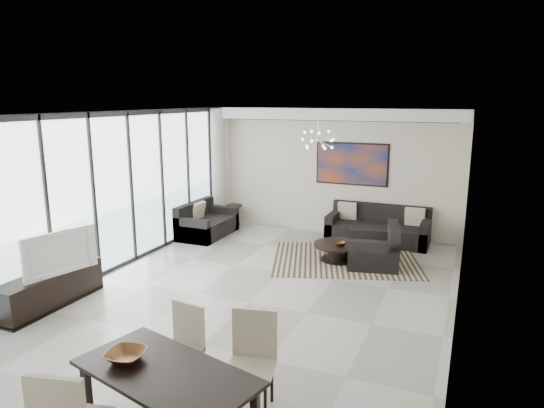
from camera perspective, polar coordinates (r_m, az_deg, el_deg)
The scene contains 18 objects.
room_shell at distance 7.08m, azimuth 0.49°, elevation -1.33°, with size 6.00×9.00×2.90m.
window_wall at distance 8.85m, azimuth -19.80°, elevation 0.83°, with size 0.37×8.95×2.90m.
soffit at distance 11.11m, azimuth 6.81°, elevation 10.46°, with size 5.98×0.40×0.26m, color white.
painting at distance 11.24m, azimuth 9.37°, elevation 4.67°, with size 1.68×0.04×0.98m, color #A44416.
chandelier at distance 9.32m, azimuth 5.45°, elevation 7.54°, with size 0.66×0.66×0.71m.
rug at distance 9.75m, azimuth 8.60°, elevation -6.44°, with size 2.80×2.15×0.01m, color black.
coffee_table at distance 9.62m, azimuth 7.76°, elevation -5.50°, with size 0.97×0.97×0.34m.
bowl_coffee at distance 9.48m, azimuth 8.04°, elevation -4.63°, with size 0.22×0.22×0.07m, color brown.
sofa_main at distance 10.98m, azimuth 12.36°, elevation -3.00°, with size 2.19×0.90×0.80m.
loveseat at distance 11.33m, azimuth -7.79°, elevation -2.39°, with size 0.86×1.53×0.77m.
armchair at distance 9.44m, azimuth 12.03°, elevation -5.47°, with size 1.10×1.14×0.82m.
side_table at distance 12.16m, azimuth -4.44°, elevation -0.88°, with size 0.38×0.38×0.52m.
tv_console at distance 8.25m, azimuth -24.71°, elevation -9.06°, with size 0.49×1.75×0.55m, color black.
television at distance 7.98m, azimuth -24.03°, elevation -5.12°, with size 1.15×0.15×0.66m, color gray.
dining_table at distance 4.77m, azimuth -12.35°, elevation -19.52°, with size 1.88×1.26×0.72m.
dining_chair_nw at distance 5.60m, azimuth -10.40°, elevation -15.47°, with size 0.48×0.48×0.93m.
dining_chair_ne at distance 5.17m, azimuth -2.28°, elevation -17.10°, with size 0.56×0.56×1.02m.
bowl_dining at distance 4.96m, azimuth -16.83°, elevation -16.71°, with size 0.36×0.36×0.09m, color brown.
Camera 1 is at (3.06, -6.37, 3.13)m, focal length 32.00 mm.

